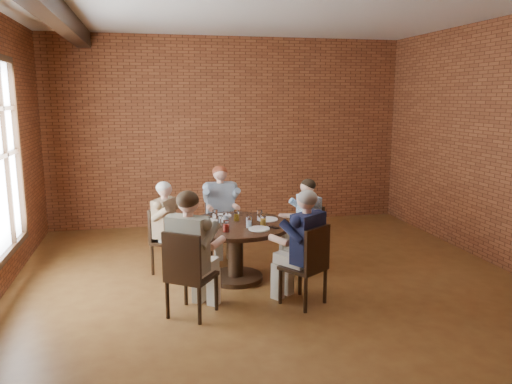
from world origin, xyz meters
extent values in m
plane|color=brown|center=(0.00, 0.00, 0.00)|extent=(7.00, 7.00, 0.00)
plane|color=brown|center=(0.00, 3.50, 1.70)|extent=(7.00, 0.00, 7.00)
plane|color=brown|center=(0.00, -3.50, 1.70)|extent=(7.00, 0.00, 7.00)
cube|color=black|center=(-2.45, 0.00, 3.27)|extent=(0.22, 6.90, 0.26)
cube|color=black|center=(-3.17, 0.40, 0.51)|extent=(0.10, 2.16, 0.08)
cube|color=black|center=(-3.17, 1.44, 1.65)|extent=(0.10, 0.08, 2.20)
cylinder|color=black|center=(-0.43, 0.49, 0.03)|extent=(0.70, 0.70, 0.06)
cylinder|color=black|center=(-0.43, 0.49, 0.35)|extent=(0.20, 0.20, 0.64)
cylinder|color=#382214|center=(-0.43, 0.49, 0.72)|extent=(1.40, 1.40, 0.05)
cube|color=black|center=(0.57, 0.73, 0.43)|extent=(0.46, 0.46, 0.04)
cube|color=black|center=(0.74, 0.77, 0.67)|extent=(0.13, 0.38, 0.44)
cylinder|color=black|center=(0.38, 0.85, 0.21)|extent=(0.04, 0.04, 0.41)
cylinder|color=black|center=(0.45, 0.53, 0.21)|extent=(0.04, 0.04, 0.41)
cylinder|color=black|center=(0.69, 0.92, 0.21)|extent=(0.04, 0.04, 0.41)
cylinder|color=black|center=(0.77, 0.61, 0.21)|extent=(0.04, 0.04, 0.41)
cube|color=black|center=(-0.45, 1.63, 0.43)|extent=(0.43, 0.43, 0.04)
cube|color=black|center=(-0.45, 1.83, 0.69)|extent=(0.43, 0.05, 0.49)
cylinder|color=black|center=(-0.63, 1.45, 0.21)|extent=(0.04, 0.04, 0.41)
cylinder|color=black|center=(-0.26, 1.45, 0.21)|extent=(0.04, 0.04, 0.41)
cylinder|color=black|center=(-0.63, 1.81, 0.21)|extent=(0.04, 0.04, 0.41)
cylinder|color=black|center=(-0.27, 1.82, 0.21)|extent=(0.04, 0.04, 0.41)
cube|color=black|center=(-1.27, 0.96, 0.43)|extent=(0.52, 0.52, 0.04)
cube|color=black|center=(-1.41, 1.04, 0.67)|extent=(0.22, 0.35, 0.43)
cylinder|color=black|center=(-1.20, 0.74, 0.21)|extent=(0.04, 0.04, 0.41)
cylinder|color=black|center=(-1.05, 1.02, 0.21)|extent=(0.04, 0.04, 0.41)
cylinder|color=black|center=(-1.48, 0.90, 0.21)|extent=(0.04, 0.04, 0.41)
cylinder|color=black|center=(-1.33, 1.17, 0.21)|extent=(0.04, 0.04, 0.41)
cube|color=black|center=(-1.08, -0.44, 0.43)|extent=(0.62, 0.62, 0.04)
cube|color=black|center=(-1.19, -0.61, 0.71)|extent=(0.39, 0.29, 0.51)
cylinder|color=black|center=(-0.81, -0.40, 0.21)|extent=(0.04, 0.04, 0.41)
cylinder|color=black|center=(-1.13, -0.18, 0.21)|extent=(0.04, 0.04, 0.41)
cylinder|color=black|center=(-1.03, -0.71, 0.21)|extent=(0.04, 0.04, 0.41)
cylinder|color=black|center=(-1.35, -0.49, 0.21)|extent=(0.04, 0.04, 0.41)
cube|color=black|center=(0.18, -0.42, 0.43)|extent=(0.59, 0.59, 0.04)
cube|color=black|center=(0.29, -0.58, 0.69)|extent=(0.37, 0.27, 0.48)
cylinder|color=black|center=(0.23, -0.17, 0.21)|extent=(0.04, 0.04, 0.41)
cylinder|color=black|center=(-0.07, -0.37, 0.21)|extent=(0.04, 0.04, 0.41)
cylinder|color=black|center=(0.44, -0.47, 0.21)|extent=(0.04, 0.04, 0.41)
cylinder|color=black|center=(0.14, -0.67, 0.21)|extent=(0.04, 0.04, 0.41)
cylinder|color=white|center=(0.02, 0.59, 0.76)|extent=(0.26, 0.26, 0.01)
cylinder|color=white|center=(-0.54, 0.92, 0.76)|extent=(0.26, 0.26, 0.01)
cylinder|color=white|center=(-0.76, 0.68, 0.76)|extent=(0.26, 0.26, 0.01)
cylinder|color=white|center=(-0.20, 0.15, 0.76)|extent=(0.26, 0.26, 0.01)
cylinder|color=white|center=(-0.10, 0.56, 0.82)|extent=(0.07, 0.07, 0.14)
cylinder|color=white|center=(-0.39, 0.63, 0.82)|extent=(0.07, 0.07, 0.14)
cylinder|color=white|center=(-0.66, 0.71, 0.82)|extent=(0.07, 0.07, 0.14)
cylinder|color=white|center=(-0.54, 0.58, 0.82)|extent=(0.07, 0.07, 0.14)
cylinder|color=white|center=(-0.64, 0.37, 0.82)|extent=(0.07, 0.07, 0.14)
cylinder|color=white|center=(-0.61, 0.13, 0.82)|extent=(0.07, 0.07, 0.14)
cylinder|color=white|center=(-0.31, 0.26, 0.82)|extent=(0.07, 0.07, 0.14)
cylinder|color=white|center=(-0.11, 0.31, 0.82)|extent=(0.07, 0.07, 0.14)
cube|color=black|center=(0.00, 0.19, 0.75)|extent=(0.12, 0.15, 0.01)
camera|label=1|loc=(-1.50, -5.58, 2.34)|focal=35.00mm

